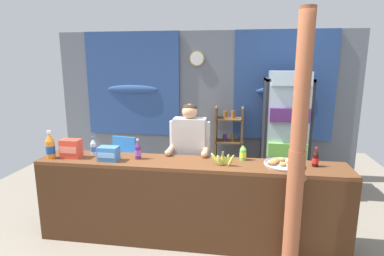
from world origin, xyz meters
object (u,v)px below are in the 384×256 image
object	(u,v)px
soda_bottle_cola	(316,158)
soda_bottle_grape_soda	(138,150)
timber_post	(297,156)
drink_fridge	(286,127)
stall_counter	(188,197)
soda_bottle_lime_soda	(243,153)
plastic_lawn_chair	(121,160)
banana_bunch	(222,160)
soda_bottle_water	(93,147)
snack_box_biscuit	(109,154)
pastry_tray	(284,164)
shopkeeper	(190,149)
soda_bottle_orange_soda	(50,147)
snack_box_crackers	(71,149)
bottle_shelf_rack	(228,143)

from	to	relation	value
soda_bottle_cola	soda_bottle_grape_soda	xyz separation A→B (m)	(-1.96, -0.03, 0.01)
timber_post	drink_fridge	world-z (taller)	timber_post
stall_counter	soda_bottle_lime_soda	xyz separation A→B (m)	(0.59, 0.27, 0.46)
timber_post	plastic_lawn_chair	distance (m)	3.06
plastic_lawn_chair	soda_bottle_lime_soda	distance (m)	2.33
soda_bottle_cola	banana_bunch	size ratio (longest dim) A/B	0.77
timber_post	soda_bottle_lime_soda	world-z (taller)	timber_post
drink_fridge	soda_bottle_water	xyz separation A→B (m)	(-2.45, -1.54, 0.00)
snack_box_biscuit	pastry_tray	xyz separation A→B (m)	(1.94, 0.11, -0.06)
shopkeeper	soda_bottle_lime_soda	bearing A→B (deg)	-23.72
snack_box_biscuit	pastry_tray	bearing A→B (deg)	3.30
shopkeeper	soda_bottle_orange_soda	distance (m)	1.64
soda_bottle_water	pastry_tray	size ratio (longest dim) A/B	0.51
snack_box_biscuit	snack_box_crackers	distance (m)	0.48
soda_bottle_orange_soda	pastry_tray	bearing A→B (deg)	2.70
snack_box_biscuit	banana_bunch	bearing A→B (deg)	1.15
soda_bottle_orange_soda	banana_bunch	size ratio (longest dim) A/B	1.19
soda_bottle_water	soda_bottle_cola	size ratio (longest dim) A/B	1.04
stall_counter	soda_bottle_grape_soda	size ratio (longest dim) A/B	14.68
drink_fridge	bottle_shelf_rack	size ratio (longest dim) A/B	1.47
snack_box_crackers	plastic_lawn_chair	bearing A→B (deg)	88.13
soda_bottle_water	snack_box_crackers	bearing A→B (deg)	-142.58
drink_fridge	soda_bottle_orange_soda	world-z (taller)	drink_fridge
soda_bottle_lime_soda	snack_box_crackers	distance (m)	1.99
stall_counter	banana_bunch	world-z (taller)	banana_bunch
soda_bottle_grape_soda	soda_bottle_lime_soda	bearing A→B (deg)	6.60
bottle_shelf_rack	snack_box_biscuit	bearing A→B (deg)	-122.14
soda_bottle_grape_soda	soda_bottle_orange_soda	bearing A→B (deg)	-172.88
soda_bottle_orange_soda	snack_box_crackers	size ratio (longest dim) A/B	1.46
bottle_shelf_rack	shopkeeper	distance (m)	1.58
banana_bunch	soda_bottle_orange_soda	bearing A→B (deg)	-178.90
bottle_shelf_rack	pastry_tray	xyz separation A→B (m)	(0.66, -1.92, 0.31)
drink_fridge	soda_bottle_grape_soda	world-z (taller)	drink_fridge
timber_post	plastic_lawn_chair	world-z (taller)	timber_post
soda_bottle_water	soda_bottle_cola	bearing A→B (deg)	-1.33
bottle_shelf_rack	soda_bottle_cola	bearing A→B (deg)	-62.48
shopkeeper	pastry_tray	world-z (taller)	shopkeeper
soda_bottle_water	soda_bottle_cola	distance (m)	2.54
snack_box_crackers	timber_post	bearing A→B (deg)	-8.10
bottle_shelf_rack	soda_bottle_orange_soda	world-z (taller)	bottle_shelf_rack
stall_counter	soda_bottle_lime_soda	world-z (taller)	soda_bottle_lime_soda
plastic_lawn_chair	soda_bottle_orange_soda	world-z (taller)	soda_bottle_orange_soda
bottle_shelf_rack	pastry_tray	distance (m)	2.06
plastic_lawn_chair	soda_bottle_lime_soda	bearing A→B (deg)	-31.06
plastic_lawn_chair	soda_bottle_water	world-z (taller)	soda_bottle_water
soda_bottle_lime_soda	banana_bunch	size ratio (longest dim) A/B	0.73
shopkeeper	soda_bottle_water	xyz separation A→B (m)	(-1.12, -0.34, 0.08)
soda_bottle_water	pastry_tray	distance (m)	2.22
drink_fridge	soda_bottle_water	world-z (taller)	drink_fridge
soda_bottle_water	shopkeeper	bearing A→B (deg)	16.99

